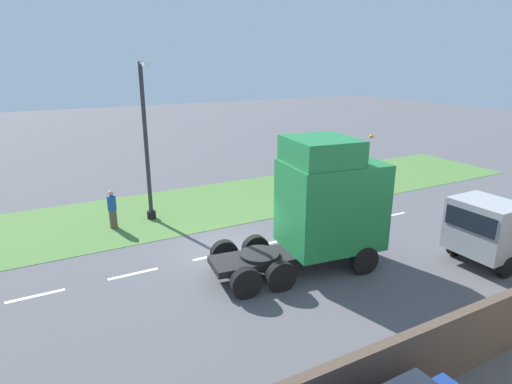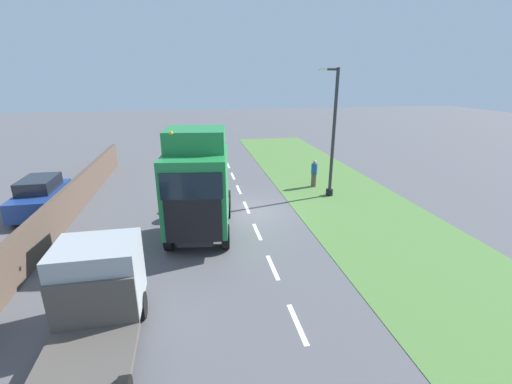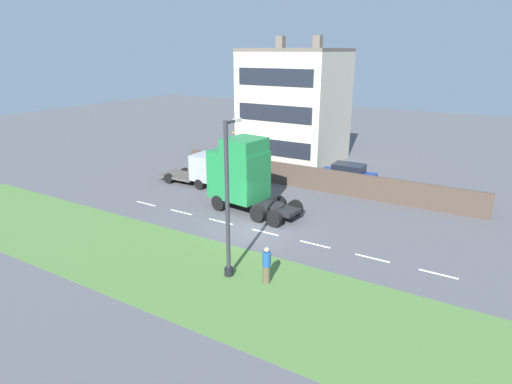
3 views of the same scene
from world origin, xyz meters
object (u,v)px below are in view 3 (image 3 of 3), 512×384
flatbed_truck (202,169)px  lamp_post (228,210)px  lorry_cab (241,174)px  parked_car (347,176)px  pedestrian (267,265)px

flatbed_truck → lamp_post: lamp_post is taller
lorry_cab → flatbed_truck: lorry_cab is taller
flatbed_truck → parked_car: flatbed_truck is taller
parked_car → lorry_cab: bearing=150.2°
lorry_cab → lamp_post: lamp_post is taller
lamp_post → flatbed_truck: bearing=42.7°
lorry_cab → parked_car: size_ratio=1.52×
lorry_cab → flatbed_truck: 6.38m
lorry_cab → lamp_post: bearing=-143.9°
flatbed_truck → parked_car: size_ratio=1.23×
flatbed_truck → parked_car: (5.21, -10.07, -0.41)m
lorry_cab → flatbed_truck: (2.91, 5.58, -1.08)m
flatbed_truck → parked_car: bearing=116.8°
flatbed_truck → lamp_post: 14.81m
lamp_post → pedestrian: 3.08m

